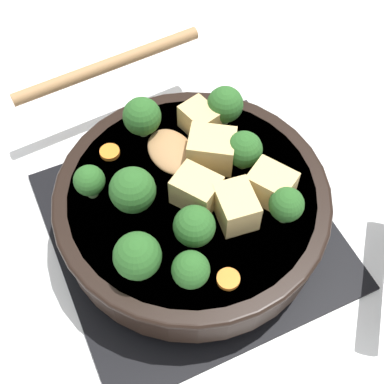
% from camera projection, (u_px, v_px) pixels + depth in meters
% --- Properties ---
extents(ground_plane, '(2.40, 2.40, 0.00)m').
position_uv_depth(ground_plane, '(192.00, 230.00, 0.63)').
color(ground_plane, white).
extents(front_burner_grate, '(0.31, 0.31, 0.03)m').
position_uv_depth(front_burner_grate, '(192.00, 224.00, 0.62)').
color(front_burner_grate, black).
rests_on(front_burner_grate, ground_plane).
extents(skillet_pan, '(0.36, 0.38, 0.05)m').
position_uv_depth(skillet_pan, '(194.00, 204.00, 0.58)').
color(skillet_pan, black).
rests_on(skillet_pan, front_burner_grate).
extents(wooden_spoon, '(0.21, 0.25, 0.02)m').
position_uv_depth(wooden_spoon, '(132.00, 99.00, 0.63)').
color(wooden_spoon, '#A87A4C').
rests_on(wooden_spoon, skillet_pan).
extents(tofu_cube_center_large, '(0.05, 0.04, 0.03)m').
position_uv_depth(tofu_cube_center_large, '(199.00, 120.00, 0.60)').
color(tofu_cube_center_large, '#DBB770').
rests_on(tofu_cube_center_large, skillet_pan).
extents(tofu_cube_near_handle, '(0.06, 0.05, 0.04)m').
position_uv_depth(tofu_cube_near_handle, '(271.00, 185.00, 0.55)').
color(tofu_cube_near_handle, '#DBB770').
rests_on(tofu_cube_near_handle, skillet_pan).
extents(tofu_cube_east_chunk, '(0.05, 0.04, 0.04)m').
position_uv_depth(tofu_cube_east_chunk, '(236.00, 207.00, 0.53)').
color(tofu_cube_east_chunk, '#DBB770').
rests_on(tofu_cube_east_chunk, skillet_pan).
extents(tofu_cube_west_chunk, '(0.06, 0.06, 0.04)m').
position_uv_depth(tofu_cube_west_chunk, '(212.00, 150.00, 0.57)').
color(tofu_cube_west_chunk, '#DBB770').
rests_on(tofu_cube_west_chunk, skillet_pan).
extents(tofu_cube_back_piece, '(0.06, 0.05, 0.04)m').
position_uv_depth(tofu_cube_back_piece, '(194.00, 191.00, 0.54)').
color(tofu_cube_back_piece, '#DBB770').
rests_on(tofu_cube_back_piece, skillet_pan).
extents(broccoli_floret_near_spoon, '(0.05, 0.05, 0.05)m').
position_uv_depth(broccoli_floret_near_spoon, '(133.00, 190.00, 0.53)').
color(broccoli_floret_near_spoon, '#709956').
rests_on(broccoli_floret_near_spoon, skillet_pan).
extents(broccoli_floret_center_top, '(0.04, 0.04, 0.05)m').
position_uv_depth(broccoli_floret_center_top, '(225.00, 105.00, 0.60)').
color(broccoli_floret_center_top, '#709956').
rests_on(broccoli_floret_center_top, skillet_pan).
extents(broccoli_floret_east_rim, '(0.04, 0.04, 0.05)m').
position_uv_depth(broccoli_floret_east_rim, '(244.00, 150.00, 0.56)').
color(broccoli_floret_east_rim, '#709956').
rests_on(broccoli_floret_east_rim, skillet_pan).
extents(broccoli_floret_west_rim, '(0.04, 0.04, 0.04)m').
position_uv_depth(broccoli_floret_west_rim, '(191.00, 270.00, 0.49)').
color(broccoli_floret_west_rim, '#709956').
rests_on(broccoli_floret_west_rim, skillet_pan).
extents(broccoli_floret_north_edge, '(0.04, 0.04, 0.04)m').
position_uv_depth(broccoli_floret_north_edge, '(286.00, 205.00, 0.53)').
color(broccoli_floret_north_edge, '#709956').
rests_on(broccoli_floret_north_edge, skillet_pan).
extents(broccoli_floret_south_cluster, '(0.04, 0.04, 0.05)m').
position_uv_depth(broccoli_floret_south_cluster, '(194.00, 226.00, 0.51)').
color(broccoli_floret_south_cluster, '#709956').
rests_on(broccoli_floret_south_cluster, skillet_pan).
extents(broccoli_floret_mid_floret, '(0.04, 0.04, 0.05)m').
position_uv_depth(broccoli_floret_mid_floret, '(142.00, 117.00, 0.59)').
color(broccoli_floret_mid_floret, '#709956').
rests_on(broccoli_floret_mid_floret, skillet_pan).
extents(broccoli_floret_small_inner, '(0.03, 0.03, 0.04)m').
position_uv_depth(broccoli_floret_small_inner, '(89.00, 181.00, 0.54)').
color(broccoli_floret_small_inner, '#709956').
rests_on(broccoli_floret_small_inner, skillet_pan).
extents(broccoli_floret_tall_stem, '(0.05, 0.05, 0.05)m').
position_uv_depth(broccoli_floret_tall_stem, '(137.00, 256.00, 0.49)').
color(broccoli_floret_tall_stem, '#709956').
rests_on(broccoli_floret_tall_stem, skillet_pan).
extents(carrot_slice_orange_thin, '(0.02, 0.02, 0.01)m').
position_uv_depth(carrot_slice_orange_thin, '(228.00, 279.00, 0.50)').
color(carrot_slice_orange_thin, orange).
rests_on(carrot_slice_orange_thin, skillet_pan).
extents(carrot_slice_near_center, '(0.02, 0.02, 0.01)m').
position_uv_depth(carrot_slice_near_center, '(110.00, 152.00, 0.59)').
color(carrot_slice_near_center, orange).
rests_on(carrot_slice_near_center, skillet_pan).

